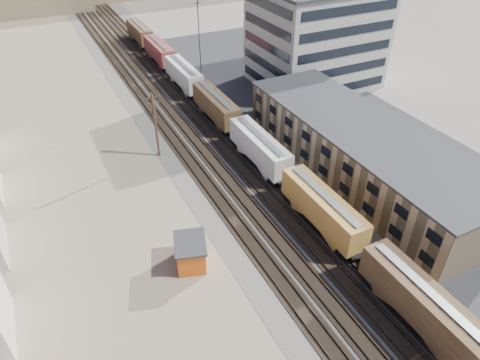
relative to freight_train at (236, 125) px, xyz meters
name	(u,v)px	position (x,y,z in m)	size (l,w,h in m)	color
ballast_bed	(192,121)	(-3.80, 9.16, -2.76)	(18.00, 200.00, 0.06)	#4C4742
dirt_yard	(84,183)	(-23.80, -0.84, -2.78)	(24.00, 180.00, 0.03)	#88705E
asphalt_lot	(351,131)	(18.20, -5.84, -2.77)	(26.00, 120.00, 0.04)	#232326
rail_tracks	(189,121)	(-4.35, 9.16, -2.68)	(11.40, 200.00, 0.24)	black
freight_train	(236,125)	(0.00, 0.00, 0.00)	(3.00, 119.74, 4.46)	black
warehouse	(360,151)	(11.18, -15.84, 0.86)	(12.40, 40.40, 7.25)	tan
office_tower	(316,36)	(24.15, 14.11, 6.47)	(22.60, 18.60, 18.45)	#9E998E
utility_pole_north	(155,124)	(-12.30, 1.16, 2.50)	(2.20, 0.32, 10.00)	#382619
radio_mast	(200,46)	(2.20, 19.16, 6.33)	(1.20, 0.16, 18.00)	black
maintenance_shed	(191,253)	(-16.07, -21.49, -1.18)	(4.46, 5.10, 3.16)	#C55012
parked_car_blue	(313,108)	(16.65, 2.93, -2.11)	(2.27, 4.93, 1.37)	navy
parked_car_far	(365,108)	(24.96, -1.26, -2.05)	(1.76, 4.36, 1.49)	silver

